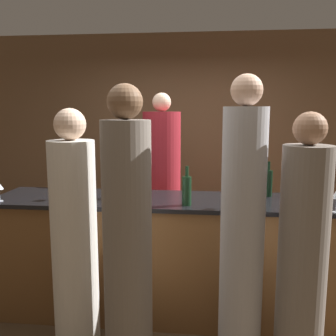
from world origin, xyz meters
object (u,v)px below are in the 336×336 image
(guest_0, at_px, (75,246))
(guest_2, at_px, (302,261))
(bartender, at_px, (162,193))
(guest_3, at_px, (127,245))
(wine_bottle_2, at_px, (268,183))
(wine_bottle_0, at_px, (187,190))
(wine_bottle_1, at_px, (108,186))
(guest_1, at_px, (242,238))

(guest_0, height_order, guest_2, guest_0)
(bartender, height_order, guest_0, bartender)
(guest_3, xyz_separation_m, wine_bottle_2, (1.04, 1.00, 0.24))
(wine_bottle_0, bearing_deg, wine_bottle_1, 167.95)
(bartender, relative_size, guest_0, 1.09)
(guest_1, xyz_separation_m, guest_2, (0.38, -0.06, -0.12))
(guest_0, xyz_separation_m, guest_2, (1.53, -0.08, -0.01))
(guest_3, height_order, wine_bottle_0, guest_3)
(guest_0, bearing_deg, guest_3, -19.37)
(guest_3, bearing_deg, wine_bottle_1, 113.35)
(guest_2, bearing_deg, bartender, 125.45)
(bartender, distance_m, guest_0, 1.52)
(wine_bottle_0, bearing_deg, guest_3, -119.88)
(guest_2, bearing_deg, guest_3, -176.91)
(guest_3, bearing_deg, wine_bottle_2, 43.99)
(wine_bottle_0, distance_m, wine_bottle_1, 0.69)
(guest_0, xyz_separation_m, wine_bottle_1, (0.09, 0.61, 0.31))
(guest_1, bearing_deg, bartender, 115.98)
(guest_1, bearing_deg, wine_bottle_0, 129.34)
(guest_2, relative_size, wine_bottle_1, 6.39)
(wine_bottle_2, bearing_deg, bartender, 149.47)
(guest_3, bearing_deg, guest_0, 160.63)
(guest_2, relative_size, wine_bottle_2, 5.82)
(bartender, xyz_separation_m, wine_bottle_2, (1.01, -0.60, 0.25))
(bartender, height_order, guest_1, guest_1)
(bartender, xyz_separation_m, guest_0, (-0.44, -1.45, -0.06))
(guest_0, xyz_separation_m, guest_3, (0.41, -0.14, 0.08))
(wine_bottle_0, bearing_deg, guest_1, -50.66)
(guest_3, bearing_deg, guest_2, 3.09)
(guest_1, bearing_deg, wine_bottle_2, 71.52)
(bartender, bearing_deg, wine_bottle_1, 67.55)
(guest_0, bearing_deg, guest_1, -0.99)
(bartender, xyz_separation_m, guest_2, (1.10, -1.54, -0.08))
(guest_0, xyz_separation_m, wine_bottle_2, (1.45, 0.86, 0.32))
(wine_bottle_1, height_order, wine_bottle_2, wine_bottle_2)
(guest_2, height_order, wine_bottle_1, guest_2)
(bartender, relative_size, wine_bottle_0, 6.27)
(guest_1, height_order, guest_3, guest_1)
(guest_1, bearing_deg, guest_3, -170.51)
(guest_0, bearing_deg, bartender, 73.28)
(wine_bottle_1, bearing_deg, guest_0, -98.12)
(wine_bottle_2, bearing_deg, guest_1, -108.48)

